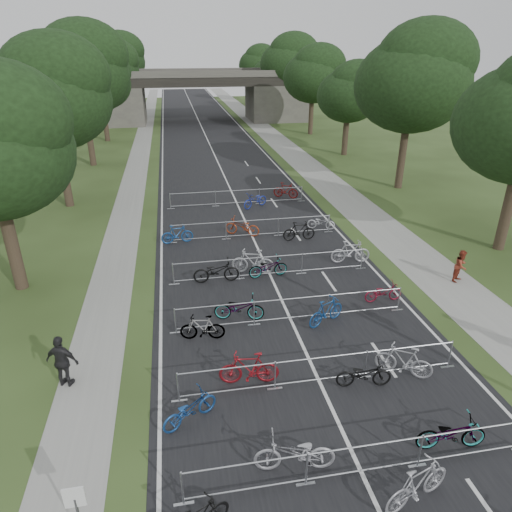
# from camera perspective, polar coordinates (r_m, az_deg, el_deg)

# --- Properties ---
(road) EXTENTS (11.00, 140.00, 0.01)m
(road) POSITION_cam_1_polar(r_m,az_deg,el_deg) (55.21, -6.03, 14.15)
(road) COLOR black
(road) RESTS_ON ground
(sidewalk_right) EXTENTS (3.00, 140.00, 0.01)m
(sidewalk_right) POSITION_cam_1_polar(r_m,az_deg,el_deg) (56.39, 2.35, 14.49)
(sidewalk_right) COLOR gray
(sidewalk_right) RESTS_ON ground
(sidewalk_left) EXTENTS (2.00, 140.00, 0.01)m
(sidewalk_left) POSITION_cam_1_polar(r_m,az_deg,el_deg) (55.15, -14.04, 13.56)
(sidewalk_left) COLOR gray
(sidewalk_left) RESTS_ON ground
(lane_markings) EXTENTS (0.12, 140.00, 0.00)m
(lane_markings) POSITION_cam_1_polar(r_m,az_deg,el_deg) (55.21, -6.03, 14.15)
(lane_markings) COLOR silver
(lane_markings) RESTS_ON ground
(overpass_bridge) EXTENTS (31.00, 8.00, 7.05)m
(overpass_bridge) POSITION_cam_1_polar(r_m,az_deg,el_deg) (69.55, -7.30, 19.23)
(overpass_bridge) COLOR #4F4C46
(overpass_bridge) RESTS_ON ground
(park_sign) EXTENTS (0.45, 0.06, 1.83)m
(park_sign) POSITION_cam_1_polar(r_m,az_deg,el_deg) (11.66, -21.53, -27.11)
(park_sign) COLOR #4C4C51
(park_sign) RESTS_ON ground
(tree_left_1) EXTENTS (7.56, 7.56, 11.53)m
(tree_left_1) POSITION_cam_1_polar(r_m,az_deg,el_deg) (32.95, -24.17, 17.89)
(tree_left_1) COLOR #33261C
(tree_left_1) RESTS_ON ground
(tree_right_1) EXTENTS (8.18, 8.18, 12.47)m
(tree_right_1) POSITION_cam_1_polar(r_m,az_deg,el_deg) (36.49, 19.17, 20.08)
(tree_right_1) COLOR #33261C
(tree_right_1) RESTS_ON ground
(tree_left_2) EXTENTS (8.40, 8.40, 12.81)m
(tree_left_2) POSITION_cam_1_polar(r_m,az_deg,el_deg) (44.66, -21.07, 20.75)
(tree_left_2) COLOR #33261C
(tree_left_2) RESTS_ON ground
(tree_right_2) EXTENTS (6.16, 6.16, 9.39)m
(tree_right_2) POSITION_cam_1_polar(r_m,az_deg,el_deg) (47.51, 11.69, 19.32)
(tree_right_2) COLOR #33261C
(tree_right_2) RESTS_ON ground
(tree_left_3) EXTENTS (6.72, 6.72, 10.25)m
(tree_left_3) POSITION_cam_1_polar(r_m,az_deg,el_deg) (56.61, -18.84, 19.95)
(tree_left_3) COLOR #33261C
(tree_left_3) RESTS_ON ground
(tree_right_3) EXTENTS (7.17, 7.17, 10.93)m
(tree_right_3) POSITION_cam_1_polar(r_m,az_deg,el_deg) (58.74, 7.27, 21.54)
(tree_right_3) COLOR #33261C
(tree_right_3) RESTS_ON ground
(tree_left_4) EXTENTS (7.56, 7.56, 11.53)m
(tree_left_4) POSITION_cam_1_polar(r_m,az_deg,el_deg) (68.47, -17.68, 21.43)
(tree_left_4) COLOR #33261C
(tree_left_4) RESTS_ON ground
(tree_right_4) EXTENTS (8.18, 8.18, 12.47)m
(tree_right_4) POSITION_cam_1_polar(r_m,az_deg,el_deg) (70.24, 4.21, 22.98)
(tree_right_4) COLOR #33261C
(tree_right_4) RESTS_ON ground
(tree_left_5) EXTENTS (8.40, 8.40, 12.81)m
(tree_left_5) POSITION_cam_1_polar(r_m,az_deg,el_deg) (80.38, -16.85, 22.47)
(tree_left_5) COLOR #33261C
(tree_left_5) RESTS_ON ground
(tree_right_5) EXTENTS (6.16, 6.16, 9.39)m
(tree_right_5) POSITION_cam_1_polar(r_m,az_deg,el_deg) (82.00, 1.94, 21.92)
(tree_right_5) COLOR #33261C
(tree_right_5) RESTS_ON ground
(tree_left_6) EXTENTS (6.72, 6.72, 10.25)m
(tree_left_6) POSITION_cam_1_polar(r_m,az_deg,el_deg) (92.38, -16.03, 21.73)
(tree_left_6) COLOR #33261C
(tree_left_6) RESTS_ON ground
(tree_right_6) EXTENTS (7.17, 7.17, 10.93)m
(tree_right_6) POSITION_cam_1_polar(r_m,az_deg,el_deg) (93.71, 0.26, 22.90)
(tree_right_6) COLOR #33261C
(tree_right_6) RESTS_ON ground
(barrier_row_1) EXTENTS (9.70, 0.08, 1.10)m
(barrier_row_1) POSITION_cam_1_polar(r_m,az_deg,el_deg) (13.02, 13.41, -23.56)
(barrier_row_1) COLOR #ADB0B6
(barrier_row_1) RESTS_ON ground
(barrier_row_2) EXTENTS (9.70, 0.08, 1.10)m
(barrier_row_2) POSITION_cam_1_polar(r_m,az_deg,el_deg) (15.43, 8.13, -13.93)
(barrier_row_2) COLOR #ADB0B6
(barrier_row_2) RESTS_ON ground
(barrier_row_3) EXTENTS (9.70, 0.08, 1.10)m
(barrier_row_3) POSITION_cam_1_polar(r_m,az_deg,el_deg) (18.40, 4.49, -6.69)
(barrier_row_3) COLOR #ADB0B6
(barrier_row_3) RESTS_ON ground
(barrier_row_4) EXTENTS (9.70, 0.08, 1.10)m
(barrier_row_4) POSITION_cam_1_polar(r_m,az_deg,el_deg) (21.80, 1.86, -1.28)
(barrier_row_4) COLOR #ADB0B6
(barrier_row_4) RESTS_ON ground
(barrier_row_5) EXTENTS (9.70, 0.08, 1.10)m
(barrier_row_5) POSITION_cam_1_polar(r_m,az_deg,el_deg) (26.29, -0.43, 3.44)
(barrier_row_5) COLOR #ADB0B6
(barrier_row_5) RESTS_ON ground
(barrier_row_6) EXTENTS (9.70, 0.08, 1.10)m
(barrier_row_6) POSITION_cam_1_polar(r_m,az_deg,el_deg) (31.88, -2.33, 7.32)
(barrier_row_6) COLOR #ADB0B6
(barrier_row_6) RESTS_ON ground
(bike_5) EXTENTS (2.21, 1.03, 1.12)m
(bike_5) POSITION_cam_1_polar(r_m,az_deg,el_deg) (12.87, 4.87, -23.43)
(bike_5) COLOR #A4A3AB
(bike_5) RESTS_ON ground
(bike_6) EXTENTS (2.09, 1.17, 1.21)m
(bike_6) POSITION_cam_1_polar(r_m,az_deg,el_deg) (12.79, 19.56, -25.35)
(bike_6) COLOR #A5A5AD
(bike_6) RESTS_ON ground
(bike_7) EXTENTS (2.02, 0.89, 1.03)m
(bike_7) POSITION_cam_1_polar(r_m,az_deg,el_deg) (14.39, 23.20, -19.71)
(bike_7) COLOR #ADB0B6
(bike_7) RESTS_ON ground
(bike_8) EXTENTS (1.90, 1.48, 0.96)m
(bike_8) POSITION_cam_1_polar(r_m,az_deg,el_deg) (14.19, -8.30, -18.42)
(bike_8) COLOR navy
(bike_8) RESTS_ON ground
(bike_9) EXTENTS (2.03, 0.80, 1.19)m
(bike_9) POSITION_cam_1_polar(r_m,az_deg,el_deg) (15.27, -0.88, -13.88)
(bike_9) COLOR maroon
(bike_9) RESTS_ON ground
(bike_10) EXTENTS (1.88, 0.86, 0.95)m
(bike_10) POSITION_cam_1_polar(r_m,az_deg,el_deg) (15.63, 13.31, -14.18)
(bike_10) COLOR black
(bike_10) RESTS_ON ground
(bike_11) EXTENTS (1.90, 1.46, 1.14)m
(bike_11) POSITION_cam_1_polar(r_m,az_deg,el_deg) (16.38, 18.00, -12.37)
(bike_11) COLOR #9F9FA6
(bike_11) RESTS_ON ground
(bike_12) EXTENTS (1.75, 0.74, 1.02)m
(bike_12) POSITION_cam_1_polar(r_m,az_deg,el_deg) (17.43, -6.71, -8.90)
(bike_12) COLOR #ADB0B6
(bike_12) RESTS_ON ground
(bike_13) EXTENTS (2.13, 1.13, 1.06)m
(bike_13) POSITION_cam_1_polar(r_m,az_deg,el_deg) (18.48, -2.13, -6.52)
(bike_13) COLOR #ADB0B6
(bike_13) RESTS_ON ground
(bike_14) EXTENTS (1.88, 1.32, 1.11)m
(bike_14) POSITION_cam_1_polar(r_m,az_deg,el_deg) (18.41, 8.77, -6.87)
(bike_14) COLOR navy
(bike_14) RESTS_ON ground
(bike_15) EXTENTS (1.69, 0.61, 0.89)m
(bike_15) POSITION_cam_1_polar(r_m,az_deg,el_deg) (20.52, 15.62, -4.38)
(bike_15) COLOR maroon
(bike_15) RESTS_ON ground
(bike_16) EXTENTS (2.16, 0.78, 1.13)m
(bike_16) POSITION_cam_1_polar(r_m,az_deg,el_deg) (21.36, -4.99, -1.91)
(bike_16) COLOR black
(bike_16) RESTS_ON ground
(bike_17) EXTENTS (2.15, 1.13, 1.24)m
(bike_17) POSITION_cam_1_polar(r_m,az_deg,el_deg) (22.08, -0.40, -0.70)
(bike_17) COLOR #ADAFB5
(bike_17) RESTS_ON ground
(bike_18) EXTENTS (1.96, 0.84, 1.00)m
(bike_18) POSITION_cam_1_polar(r_m,az_deg,el_deg) (21.79, 1.52, -1.42)
(bike_18) COLOR #ADB0B6
(bike_18) RESTS_ON ground
(bike_19) EXTENTS (2.06, 0.79, 1.21)m
(bike_19) POSITION_cam_1_polar(r_m,az_deg,el_deg) (23.63, 11.72, 0.49)
(bike_19) COLOR #A5A5AD
(bike_19) RESTS_ON ground
(bike_20) EXTENTS (1.83, 0.69, 1.08)m
(bike_20) POSITION_cam_1_polar(r_m,az_deg,el_deg) (25.89, -9.83, 2.70)
(bike_20) COLOR #1B4C94
(bike_20) RESTS_ON ground
(bike_21) EXTENTS (2.16, 1.56, 1.08)m
(bike_21) POSITION_cam_1_polar(r_m,az_deg,el_deg) (26.59, -1.73, 3.67)
(bike_21) COLOR #973416
(bike_21) RESTS_ON ground
(bike_22) EXTENTS (1.87, 0.54, 1.12)m
(bike_22) POSITION_cam_1_polar(r_m,az_deg,el_deg) (26.00, 5.40, 3.11)
(bike_22) COLOR black
(bike_22) RESTS_ON ground
(bike_23) EXTENTS (1.76, 1.14, 0.88)m
(bike_23) POSITION_cam_1_polar(r_m,az_deg,el_deg) (27.83, 8.15, 4.19)
(bike_23) COLOR #B7B9C0
(bike_23) RESTS_ON ground
(bike_26) EXTENTS (2.09, 1.68, 1.07)m
(bike_26) POSITION_cam_1_polar(r_m,az_deg,el_deg) (31.36, -0.08, 7.01)
(bike_26) COLOR #1B2D99
(bike_26) RESTS_ON ground
(bike_27) EXTENTS (1.86, 1.40, 1.12)m
(bike_27) POSITION_cam_1_polar(r_m,az_deg,el_deg) (33.50, 3.73, 8.18)
(bike_27) COLOR maroon
(bike_27) RESTS_ON ground
(pedestrian_b) EXTENTS (0.96, 0.91, 1.55)m
(pedestrian_b) POSITION_cam_1_polar(r_m,az_deg,el_deg) (23.34, 24.26, -1.15)
(pedestrian_b) COLOR maroon
(pedestrian_b) RESTS_ON ground
(pedestrian_c) EXTENTS (1.18, 0.79, 1.86)m
(pedestrian_c) POSITION_cam_1_polar(r_m,az_deg,el_deg) (16.22, -23.03, -12.07)
(pedestrian_c) COLOR black
(pedestrian_c) RESTS_ON ground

